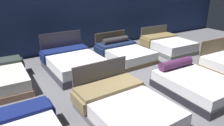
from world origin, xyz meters
name	(u,v)px	position (x,y,z in m)	size (l,w,h in m)	color
ground_plane	(124,80)	(0.00, 0.00, -0.01)	(18.00, 18.00, 0.02)	#5B5B60
showroom_back_wall	(75,9)	(0.00, 3.66, 1.75)	(18.00, 0.06, 3.50)	navy
bed_1	(124,107)	(-1.07, -1.53, 0.24)	(1.72, 2.23, 0.99)	#524E51
bed_2	(195,84)	(1.14, -1.63, 0.25)	(1.54, 2.01, 0.72)	black
bed_5	(73,63)	(-1.04, 1.48, 0.28)	(1.68, 2.21, 1.12)	#2F2C39
bed_6	(124,52)	(1.04, 1.56, 0.26)	(1.67, 2.14, 0.89)	brown
bed_7	(167,45)	(3.23, 1.43, 0.27)	(1.70, 2.07, 0.91)	#585855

